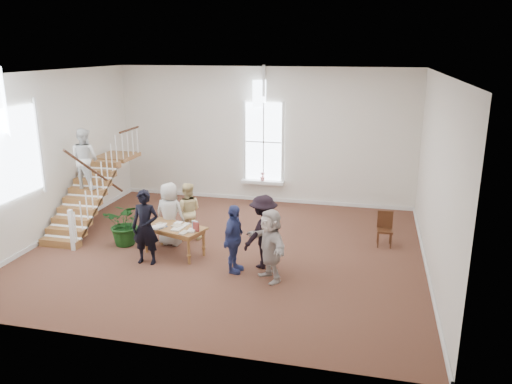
% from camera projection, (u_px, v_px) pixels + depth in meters
% --- Properties ---
extents(ground, '(10.00, 10.00, 0.00)m').
position_uv_depth(ground, '(227.00, 249.00, 13.02)').
color(ground, '#4E2C1E').
rests_on(ground, ground).
extents(room_shell, '(10.49, 10.00, 10.00)m').
position_uv_depth(room_shell, '(263.00, 190.00, 17.02)').
color(room_shell, silver).
rests_on(room_shell, ground).
extents(staircase, '(1.10, 4.10, 2.92)m').
position_uv_depth(staircase, '(87.00, 173.00, 14.23)').
color(staircase, brown).
rests_on(staircase, ground).
extents(library_table, '(1.76, 1.24, 0.80)m').
position_uv_depth(library_table, '(174.00, 230.00, 12.54)').
color(library_table, brown).
rests_on(library_table, ground).
extents(police_officer, '(0.69, 0.46, 1.84)m').
position_uv_depth(police_officer, '(145.00, 227.00, 11.97)').
color(police_officer, black).
rests_on(police_officer, ground).
extents(elderly_woman, '(0.88, 0.62, 1.70)m').
position_uv_depth(elderly_woman, '(170.00, 214.00, 13.14)').
color(elderly_woman, beige).
rests_on(elderly_woman, ground).
extents(person_yellow, '(0.89, 0.76, 1.59)m').
position_uv_depth(person_yellow, '(187.00, 211.00, 13.56)').
color(person_yellow, beige).
rests_on(person_yellow, ground).
extents(woman_cluster_a, '(0.52, 1.00, 1.64)m').
position_uv_depth(woman_cluster_a, '(234.00, 239.00, 11.51)').
color(woman_cluster_a, navy).
rests_on(woman_cluster_a, ground).
extents(woman_cluster_b, '(1.16, 1.33, 1.78)m').
position_uv_depth(woman_cluster_b, '(263.00, 232.00, 11.78)').
color(woman_cluster_b, black).
rests_on(woman_cluster_b, ground).
extents(woman_cluster_c, '(1.38, 1.50, 1.67)m').
position_uv_depth(woman_cluster_c, '(270.00, 245.00, 11.12)').
color(woman_cluster_c, beige).
rests_on(woman_cluster_c, ground).
extents(floor_plant, '(1.14, 1.01, 1.19)m').
position_uv_depth(floor_plant, '(126.00, 223.00, 13.19)').
color(floor_plant, '#123812').
rests_on(floor_plant, ground).
extents(side_chair, '(0.42, 0.42, 0.93)m').
position_uv_depth(side_chair, '(385.00, 227.00, 13.19)').
color(side_chair, black).
rests_on(side_chair, ground).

